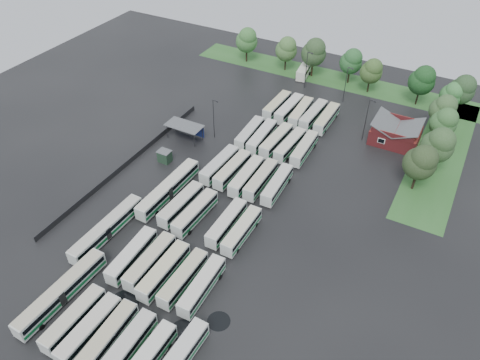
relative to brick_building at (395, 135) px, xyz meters
The scene contains 61 objects.
ground 49.08m from the brick_building, 119.30° to the right, with size 160.00×160.00×0.00m, color black.
brick_building is the anchor object (origin of this frame).
wash_shed 46.14m from the brick_building, 153.27° to the right, with size 8.20×4.20×3.58m.
utility_hut 50.26m from the brick_building, 143.11° to the right, with size 2.70×2.20×2.62m.
grass_strip_north 31.19m from the brick_building, 134.96° to the left, with size 80.00×10.00×0.01m, color #2B5E26.
grass_strip_east 10.17m from the brick_building, ahead, with size 10.00×50.00×0.01m, color #2B5E26.
west_fence 57.83m from the brick_building, 143.04° to the right, with size 0.10×50.00×1.20m, color #2D2D30.
bus_r0c0 74.22m from the brick_building, 112.39° to the right, with size 2.39×11.04×3.07m.
bus_r0c1 73.30m from the brick_building, 110.05° to the right, with size 2.41×11.26×3.13m.
bus_r0c2 71.98m from the brick_building, 107.90° to the right, with size 2.84×11.17×3.08m.
bus_r0c3 71.16m from the brick_building, 105.35° to the right, with size 2.67×11.33×3.14m.
bus_r0c4 70.27m from the brick_building, 102.70° to the right, with size 2.37×10.92×3.04m.
bus_r1c0 62.18m from the brick_building, 117.38° to the right, with size 2.96×11.33×3.12m.
bus_r1c1 60.37m from the brick_building, 114.71° to the right, with size 2.57×11.35×3.15m.
bus_r1c2 59.65m from the brick_building, 111.80° to the right, with size 2.48×11.43×3.18m.
bus_r1c3 58.17m from the brick_building, 108.77° to the right, with size 2.38×10.93×3.04m.
bus_r1c4 57.01m from the brick_building, 105.68° to the right, with size 2.70×11.06×3.06m.
bus_r2c0 50.15m from the brick_building, 124.68° to the right, with size 2.76×11.31×3.13m.
bus_r2c1 48.79m from the brick_building, 120.94° to the right, with size 2.79×11.35×3.14m.
bus_r2c3 45.47m from the brick_building, 114.54° to the right, with size 2.46×11.07×3.08m.
bus_r2c4 44.58m from the brick_building, 110.59° to the right, with size 2.33×10.86×3.02m.
bus_r3c0 39.63m from the brick_building, 135.73° to the right, with size 2.80×11.46×3.17m.
bus_r3c1 37.60m from the brick_building, 132.40° to the right, with size 2.72×11.25×3.11m.
bus_r3c2 35.81m from the brick_building, 127.76° to the right, with size 2.57×11.29×3.13m.
bus_r3c3 33.67m from the brick_building, 124.28° to the right, with size 2.49×11.16×3.10m.
bus_r3c4 31.75m from the brick_building, 119.37° to the right, with size 2.75×10.98×3.03m.
bus_r4c0 31.92m from the brick_building, 153.04° to the right, with size 2.85×11.05×3.05m.
bus_r4c1 29.27m from the brick_building, 150.18° to the right, with size 2.78×11.41×3.16m.
bus_r4c2 26.29m from the brick_building, 146.97° to the right, with size 2.94×11.46×3.16m.
bus_r4c3 23.69m from the brick_building, 142.42° to the right, with size 2.91×11.15×3.07m.
bus_r4c4 21.06m from the brick_building, 137.72° to the right, with size 2.65×11.06×3.06m.
bus_r5c0 28.25m from the brick_building, behind, with size 2.58×11.16×3.09m.
bus_r5c1 25.04m from the brick_building, behind, with size 2.78×11.49×3.18m.
bus_r5c2 21.99m from the brick_building, behind, with size 2.80×11.15×3.08m.
bus_r5c3 18.93m from the brick_building, behind, with size 2.84×11.47×3.17m.
bus_r5c4 15.66m from the brick_building, behind, with size 2.41×11.29×3.14m.
artic_bus_west_a 73.93m from the brick_building, 116.75° to the right, with size 2.73×16.65×3.08m.
artic_bus_west_b 50.95m from the brick_building, 130.51° to the right, with size 2.67×17.12×3.17m.
artic_bus_west_c 63.77m from the brick_building, 124.67° to the right, with size 2.50×16.42×3.04m.
minibus 35.11m from the brick_building, 147.41° to the left, with size 3.32×6.88×2.88m.
tree_north_0 51.89m from the brick_building, 157.03° to the left, with size 6.14×6.14×10.17m.
tree_north_1 41.34m from the brick_building, 150.01° to the left, with size 5.91×5.91×9.79m.
tree_north_2 34.97m from the brick_building, 143.26° to the left, with size 6.58×6.58×10.90m.
tree_north_3 28.40m from the brick_building, 129.19° to the left, with size 5.87×5.87×9.72m.
tree_north_4 22.90m from the brick_building, 121.06° to the left, with size 5.62×5.62×9.30m.
tree_north_5 19.46m from the brick_building, 87.69° to the left, with size 6.31×6.31×10.46m.
tree_north_6 21.85m from the brick_building, 62.52° to the left, with size 6.18×6.18×10.24m.
tree_east_0 16.90m from the brick_building, 62.63° to the right, with size 6.25×6.25×10.35m.
tree_east_1 12.89m from the brick_building, 38.68° to the right, with size 6.46×6.46×10.70m.
tree_east_2 10.18m from the brick_building, 20.06° to the left, with size 5.66×5.66×9.38m.
tree_east_3 12.12m from the brick_building, 47.58° to the left, with size 5.83×5.83×9.66m.
tree_east_4 19.52m from the brick_building, 65.09° to the left, with size 5.24×5.24×8.68m.
lamp_post_ne 7.88m from the brick_building, 157.14° to the right, with size 1.57×0.31×10.19m.
lamp_post_nw 39.90m from the brick_building, 153.96° to the right, with size 1.47×0.29×9.52m.
lamp_post_back_w 30.22m from the brick_building, 153.21° to the left, with size 1.54×0.30×9.98m.
lamp_post_back_e 19.70m from the brick_building, 143.51° to the left, with size 1.44×0.28×9.34m.
puddle_0 66.89m from the brick_building, 111.83° to the right, with size 4.56×4.56×0.01m, color black.
puddle_1 63.53m from the brick_building, 103.08° to the right, with size 3.70×3.70×0.01m, color black.
puddle_2 53.15m from the brick_building, 129.45° to the right, with size 4.51×4.51×0.01m, color black.
puddle_3 47.81m from the brick_building, 114.08° to the right, with size 3.82×3.82×0.01m, color black.
puddle_4 59.07m from the brick_building, 100.36° to the right, with size 3.46×3.46×0.01m, color black.
Camera 1 is at (35.07, -48.55, 59.16)m, focal length 35.00 mm.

